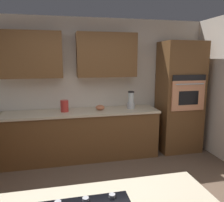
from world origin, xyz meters
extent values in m
cube|color=silver|center=(0.00, -2.10, 1.30)|extent=(6.00, 0.10, 2.60)
cube|color=brown|center=(-0.40, -1.88, 1.91)|extent=(1.10, 0.34, 0.80)
cube|color=brown|center=(0.95, -1.88, 1.91)|extent=(1.10, 0.34, 0.80)
cube|color=brown|center=(0.10, -1.72, 0.43)|extent=(2.80, 0.60, 0.86)
cube|color=beige|center=(0.10, -1.72, 0.88)|extent=(2.84, 0.64, 0.04)
cube|color=brown|center=(-1.85, -1.72, 1.08)|extent=(0.80, 0.60, 2.17)
cube|color=tan|center=(-1.85, -1.41, 1.17)|extent=(0.66, 0.03, 0.56)
cube|color=black|center=(-1.85, -1.39, 1.13)|extent=(0.40, 0.01, 0.26)
cube|color=black|center=(-1.85, -1.41, 1.50)|extent=(0.66, 0.02, 0.11)
cylinder|color=silver|center=(-1.85, -1.37, 1.39)|extent=(0.56, 0.02, 0.02)
cylinder|color=#B2B2B7|center=(0.12, 0.94, 0.92)|extent=(0.04, 0.04, 0.02)
cylinder|color=#B2B2B7|center=(0.30, 0.94, 0.92)|extent=(0.04, 0.04, 0.02)
cylinder|color=silver|center=(-0.85, -1.75, 0.96)|extent=(0.15, 0.15, 0.11)
cylinder|color=silver|center=(-0.85, -1.75, 1.11)|extent=(0.11, 0.11, 0.20)
cylinder|color=black|center=(-0.85, -1.75, 1.22)|extent=(0.12, 0.12, 0.03)
ellipsoid|color=#CC724C|center=(-0.25, -1.75, 0.95)|extent=(0.17, 0.17, 0.09)
cylinder|color=red|center=(0.40, -1.75, 1.00)|extent=(0.14, 0.14, 0.21)
camera|label=1|loc=(0.41, 2.29, 1.84)|focal=35.92mm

